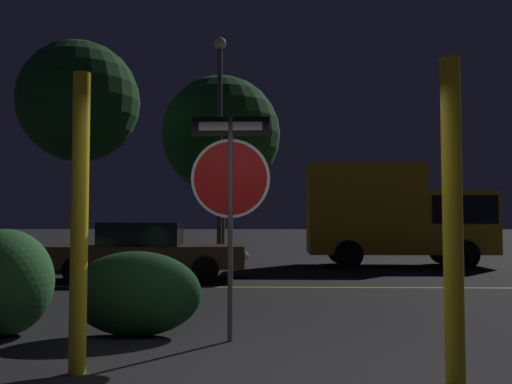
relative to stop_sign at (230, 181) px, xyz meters
name	(u,v)px	position (x,y,z in m)	size (l,w,h in m)	color
ground_plane	(257,382)	(0.35, -1.64, -1.81)	(260.00, 260.00, 0.00)	black
road_center_stripe	(267,287)	(0.35, 5.44, -1.81)	(37.34, 0.12, 0.01)	gold
stop_sign	(230,181)	(0.00, 0.00, 0.00)	(0.91, 0.06, 2.55)	#4C4C51
yellow_pole_left	(80,221)	(-1.24, -1.42, -0.47)	(0.15, 0.15, 2.69)	yellow
yellow_pole_right	(453,219)	(1.98, -1.70, -0.45)	(0.16, 0.16, 2.72)	yellow
hedge_bush_1	(5,282)	(-2.68, 0.20, -1.18)	(1.13, 1.10, 1.26)	#2D6633
hedge_bush_2	(136,294)	(-1.13, 0.25, -1.31)	(1.55, 0.76, 1.00)	#19421E
passing_car_2	(146,251)	(-2.51, 6.88, -1.14)	(4.73, 2.06, 1.34)	brown
delivery_truck	(396,214)	(4.32, 11.46, -0.18)	(5.61, 2.51, 3.13)	gold
street_lamp	(220,126)	(-1.24, 11.64, 2.65)	(0.40, 0.40, 7.36)	#4C4C51
tree_0	(79,102)	(-5.97, 12.06, 3.55)	(4.01, 4.01, 7.39)	#422D1E
tree_1	(221,135)	(-1.60, 16.13, 3.05)	(4.73, 4.73, 7.23)	#422D1E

